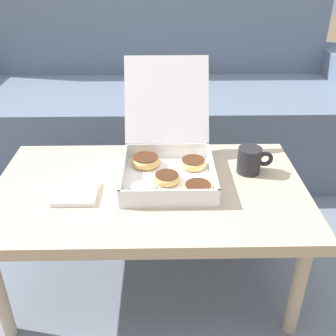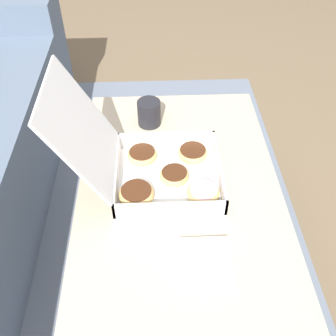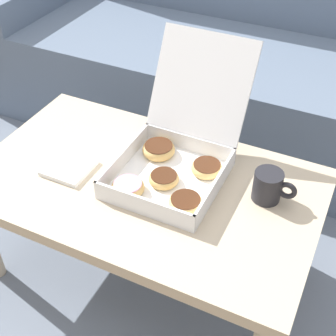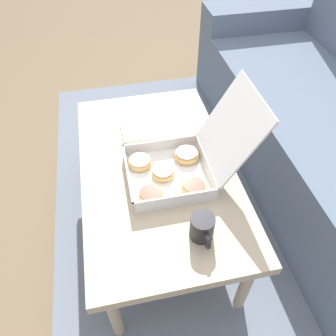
# 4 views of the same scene
# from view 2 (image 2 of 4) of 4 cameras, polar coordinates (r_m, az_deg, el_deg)

# --- Properties ---
(ground_plane) EXTENTS (12.00, 12.00, 0.00)m
(ground_plane) POSITION_cam_2_polar(r_m,az_deg,el_deg) (1.52, -5.61, -14.61)
(ground_plane) COLOR #756047
(area_rug) EXTENTS (2.57, 1.97, 0.01)m
(area_rug) POSITION_cam_2_polar(r_m,az_deg,el_deg) (1.56, -17.02, -14.36)
(area_rug) COLOR slate
(area_rug) RESTS_ON ground_plane
(coffee_table) EXTENTS (1.04, 0.61, 0.42)m
(coffee_table) POSITION_cam_2_polar(r_m,az_deg,el_deg) (1.21, 1.71, -5.15)
(coffee_table) COLOR #C6B293
(coffee_table) RESTS_ON ground_plane
(pastry_box) EXTENTS (0.31, 0.47, 0.35)m
(pastry_box) POSITION_cam_2_polar(r_m,az_deg,el_deg) (1.17, -2.23, 0.17)
(pastry_box) COLOR white
(pastry_box) RESTS_ON coffee_table
(coffee_mug) EXTENTS (0.12, 0.08, 0.09)m
(coffee_mug) POSITION_cam_2_polar(r_m,az_deg,el_deg) (1.40, -2.77, 8.09)
(coffee_mug) COLOR #232328
(coffee_mug) RESTS_ON coffee_table
(napkin_stack) EXTENTS (0.13, 0.13, 0.02)m
(napkin_stack) POSITION_cam_2_polar(r_m,az_deg,el_deg) (1.03, 5.46, -13.19)
(napkin_stack) COLOR white
(napkin_stack) RESTS_ON coffee_table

